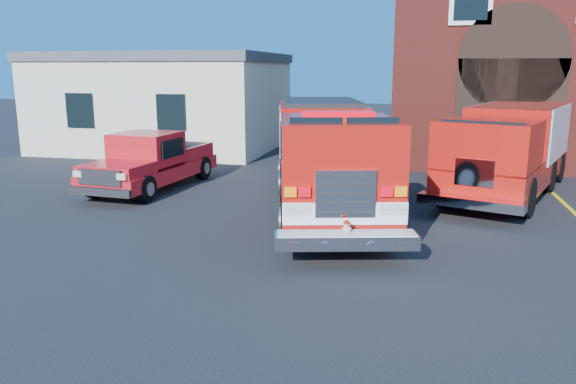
% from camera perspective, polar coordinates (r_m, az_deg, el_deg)
% --- Properties ---
extents(ground, '(100.00, 100.00, 0.00)m').
position_cam_1_polar(ground, '(12.41, 1.23, -4.71)').
color(ground, black).
rests_on(ground, ground).
extents(parking_stripe_mid, '(0.12, 3.00, 0.01)m').
position_cam_1_polar(parking_stripe_mid, '(16.57, 26.88, -1.68)').
color(parking_stripe_mid, yellow).
rests_on(parking_stripe_mid, ground).
extents(parking_stripe_far, '(0.12, 3.00, 0.01)m').
position_cam_1_polar(parking_stripe_far, '(19.42, 24.80, 0.42)').
color(parking_stripe_far, yellow).
rests_on(parking_stripe_far, ground).
extents(side_building, '(10.20, 8.20, 4.35)m').
position_cam_1_polar(side_building, '(27.15, -12.17, 9.06)').
color(side_building, beige).
rests_on(side_building, ground).
extents(fire_engine, '(4.58, 9.38, 2.79)m').
position_cam_1_polar(fire_engine, '(14.66, 3.91, 3.72)').
color(fire_engine, black).
rests_on(fire_engine, ground).
extents(pickup_truck, '(2.42, 5.54, 1.76)m').
position_cam_1_polar(pickup_truck, '(17.92, -13.67, 3.00)').
color(pickup_truck, black).
rests_on(pickup_truck, ground).
extents(secondary_truck, '(4.97, 8.24, 2.56)m').
position_cam_1_polar(secondary_truck, '(17.86, 21.56, 4.28)').
color(secondary_truck, black).
rests_on(secondary_truck, ground).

